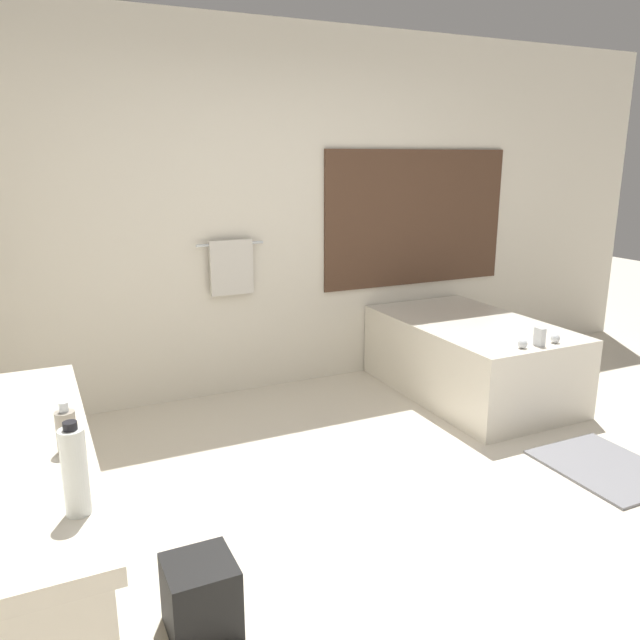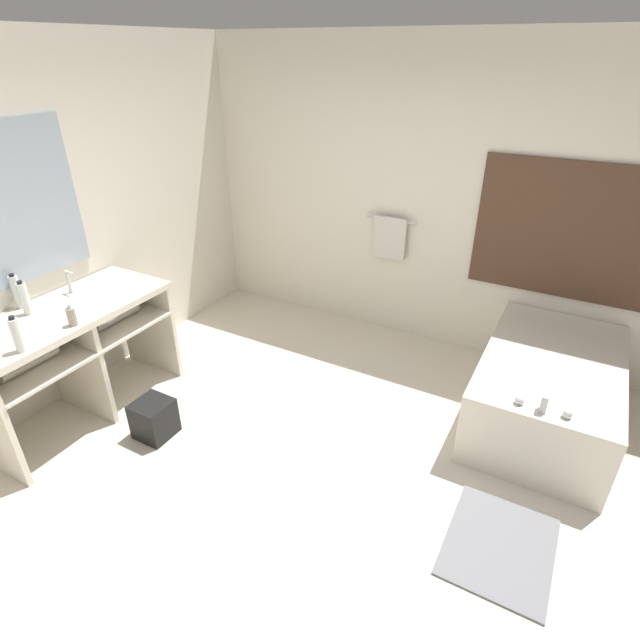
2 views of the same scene
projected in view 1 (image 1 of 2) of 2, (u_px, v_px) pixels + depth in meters
ground_plane at (432, 531)px, 3.02m from camera, size 16.00×16.00×0.00m
wall_back_with_blinds at (271, 214)px, 4.65m from camera, size 7.40×0.13×2.70m
bathtub at (470, 354)px, 4.72m from camera, size 0.95×1.56×0.69m
water_bottle_3 at (75, 471)px, 1.51m from camera, size 0.06×0.06×0.24m
soap_dispenser at (66, 431)px, 1.84m from camera, size 0.06×0.06×0.16m
waste_bin at (201, 597)px, 2.36m from camera, size 0.26×0.26×0.29m
bath_mat at (606, 467)px, 3.63m from camera, size 0.59×0.72×0.02m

